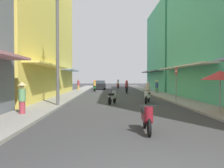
% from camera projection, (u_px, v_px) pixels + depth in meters
% --- Properties ---
extents(ground_plane, '(110.73, 110.73, 0.00)m').
position_uv_depth(ground_plane, '(116.00, 95.00, 25.06)').
color(ground_plane, '#38383A').
extents(sidewalk_left, '(2.06, 58.33, 0.12)m').
position_uv_depth(sidewalk_left, '(70.00, 95.00, 24.96)').
color(sidewalk_left, gray).
rests_on(sidewalk_left, ground).
extents(sidewalk_right, '(2.06, 58.33, 0.12)m').
position_uv_depth(sidewalk_right, '(162.00, 95.00, 25.15)').
color(sidewalk_right, '#9E9991').
rests_on(sidewalk_right, ground).
extents(building_left_mid, '(7.05, 10.86, 9.54)m').
position_uv_depth(building_left_mid, '(5.00, 40.00, 18.36)').
color(building_left_mid, '#EFD159').
rests_on(building_left_mid, ground).
extents(building_left_far, '(7.05, 8.95, 15.33)m').
position_uv_depth(building_left_far, '(42.00, 30.00, 28.63)').
color(building_left_far, '#EFD159').
rests_on(building_left_far, ground).
extents(building_right_mid, '(7.05, 13.50, 14.84)m').
position_uv_depth(building_right_mid, '(221.00, 13.00, 20.35)').
color(building_right_mid, '#4CB28C').
rests_on(building_right_mid, ground).
extents(building_right_far, '(7.05, 12.62, 11.96)m').
position_uv_depth(building_right_far, '(175.00, 50.00, 34.39)').
color(building_right_far, '#4CB28C').
rests_on(building_right_far, ground).
extents(motorbike_white, '(0.75, 1.74, 1.58)m').
position_uv_depth(motorbike_white, '(147.00, 93.00, 17.32)').
color(motorbike_white, black).
rests_on(motorbike_white, ground).
extents(motorbike_black, '(0.55, 1.81, 1.58)m').
position_uv_depth(motorbike_black, '(127.00, 87.00, 28.46)').
color(motorbike_black, black).
rests_on(motorbike_black, ground).
extents(motorbike_silver, '(0.72, 1.75, 0.96)m').
position_uv_depth(motorbike_silver, '(112.00, 97.00, 16.75)').
color(motorbike_silver, black).
rests_on(motorbike_silver, ground).
extents(motorbike_red, '(0.55, 1.81, 1.58)m').
position_uv_depth(motorbike_red, '(118.00, 85.00, 41.58)').
color(motorbike_red, black).
rests_on(motorbike_red, ground).
extents(motorbike_green, '(0.58, 1.80, 1.58)m').
position_uv_depth(motorbike_green, '(95.00, 86.00, 32.20)').
color(motorbike_green, black).
rests_on(motorbike_green, ground).
extents(motorbike_maroon, '(0.55, 1.81, 0.96)m').
position_uv_depth(motorbike_maroon, '(147.00, 118.00, 7.92)').
color(motorbike_maroon, black).
rests_on(motorbike_maroon, ground).
extents(parked_car, '(1.89, 4.15, 1.45)m').
position_uv_depth(parked_car, '(100.00, 85.00, 38.88)').
color(parked_car, black).
rests_on(parked_car, ground).
extents(pedestrian_crossing, '(0.44, 0.44, 1.64)m').
position_uv_depth(pedestrian_crossing, '(22.00, 97.00, 11.34)').
color(pedestrian_crossing, '#99333F').
rests_on(pedestrian_crossing, ground).
extents(pedestrian_far, '(0.44, 0.44, 1.62)m').
position_uv_depth(pedestrian_far, '(157.00, 86.00, 27.77)').
color(pedestrian_far, '#598C59').
rests_on(pedestrian_far, ground).
extents(pedestrian_midway, '(0.34, 0.34, 1.70)m').
position_uv_depth(pedestrian_midway, '(78.00, 85.00, 33.62)').
color(pedestrian_midway, '#BF8C3F').
rests_on(pedestrian_midway, ground).
extents(vendor_umbrella, '(1.88, 1.88, 2.20)m').
position_uv_depth(vendor_umbrella, '(220.00, 75.00, 11.45)').
color(vendor_umbrella, '#99999E').
rests_on(vendor_umbrella, ground).
extents(utility_pole, '(0.20, 1.20, 7.58)m').
position_uv_depth(utility_pole, '(58.00, 46.00, 14.92)').
color(utility_pole, '#4C4C4F').
rests_on(utility_pole, ground).
extents(street_sign_no_entry, '(0.07, 0.60, 2.65)m').
position_uv_depth(street_sign_no_entry, '(176.00, 80.00, 16.94)').
color(street_sign_no_entry, gray).
rests_on(street_sign_no_entry, ground).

